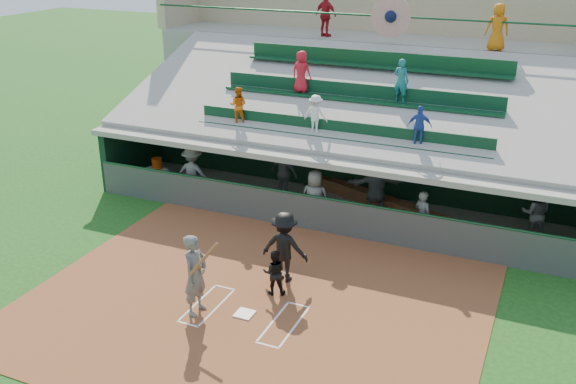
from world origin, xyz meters
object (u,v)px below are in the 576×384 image
at_px(batter_at_plate, 195,275).
at_px(white_table, 157,177).
at_px(home_plate, 245,314).
at_px(water_cooler, 157,163).
at_px(catcher, 274,272).

relative_size(batter_at_plate, white_table, 2.80).
height_order(home_plate, white_table, white_table).
bearing_deg(white_table, water_cooler, 102.36).
xyz_separation_m(batter_at_plate, water_cooler, (-5.57, 6.57, -0.18)).
bearing_deg(batter_at_plate, home_plate, 17.63).
xyz_separation_m(batter_at_plate, catcher, (1.33, 1.51, -0.42)).
xyz_separation_m(home_plate, white_table, (-6.67, 6.17, 0.32)).
distance_m(batter_at_plate, white_table, 8.60).
height_order(catcher, water_cooler, catcher).
bearing_deg(catcher, home_plate, 55.50).
bearing_deg(white_table, batter_at_plate, -26.09).
distance_m(home_plate, white_table, 9.09).
xyz_separation_m(batter_at_plate, white_table, (-5.58, 6.51, -0.68)).
relative_size(white_table, water_cooler, 1.95).
bearing_deg(home_plate, white_table, 137.25).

